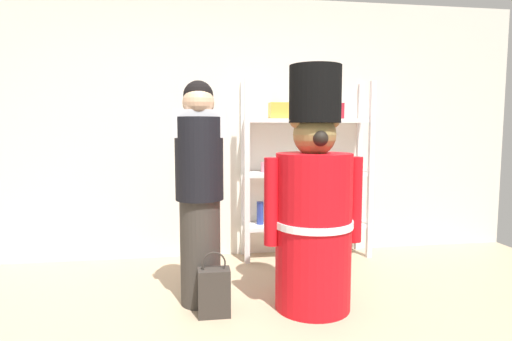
{
  "coord_description": "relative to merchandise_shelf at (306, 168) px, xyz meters",
  "views": [
    {
      "loc": [
        -0.25,
        -2.06,
        1.29
      ],
      "look_at": [
        0.2,
        0.86,
        1.0
      ],
      "focal_mm": 29.08,
      "sensor_mm": 36.0,
      "label": 1
    }
  ],
  "objects": [
    {
      "name": "merchandise_shelf",
      "position": [
        0.0,
        0.0,
        0.0
      ],
      "size": [
        1.3,
        0.35,
        1.77
      ],
      "color": "white",
      "rests_on": "ground_plane"
    },
    {
      "name": "shopping_bag",
      "position": [
        -0.99,
        -1.25,
        -0.74
      ],
      "size": [
        0.22,
        0.14,
        0.46
      ],
      "color": "#332D28",
      "rests_on": "ground_plane"
    },
    {
      "name": "back_wall",
      "position": [
        -0.88,
        0.22,
        0.39
      ],
      "size": [
        6.4,
        0.12,
        2.6
      ],
      "primitive_type": "cube",
      "color": "silver",
      "rests_on": "ground_plane"
    },
    {
      "name": "teddy_bear_guard",
      "position": [
        -0.28,
        -1.22,
        -0.17
      ],
      "size": [
        0.72,
        0.56,
        1.73
      ],
      "color": "red",
      "rests_on": "ground_plane"
    },
    {
      "name": "person_shopper",
      "position": [
        -1.08,
        -1.02,
        -0.05
      ],
      "size": [
        0.37,
        0.35,
        1.64
      ],
      "color": "#38332D",
      "rests_on": "ground_plane"
    }
  ]
}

